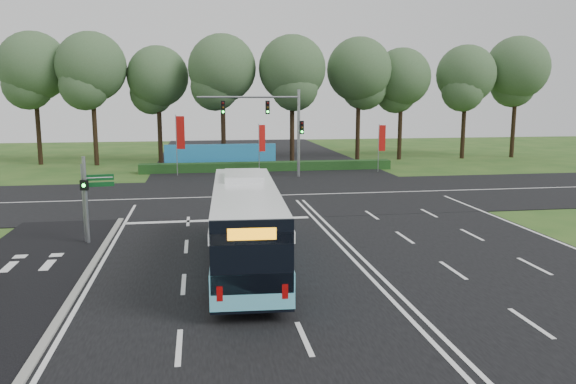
# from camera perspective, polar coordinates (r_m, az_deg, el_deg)

# --- Properties ---
(ground) EXTENTS (120.00, 120.00, 0.00)m
(ground) POSITION_cam_1_polar(r_m,az_deg,el_deg) (25.47, 4.78, -5.02)
(ground) COLOR #254C19
(ground) RESTS_ON ground
(road_main) EXTENTS (20.00, 120.00, 0.04)m
(road_main) POSITION_cam_1_polar(r_m,az_deg,el_deg) (25.46, 4.78, -4.97)
(road_main) COLOR black
(road_main) RESTS_ON ground
(road_cross) EXTENTS (120.00, 14.00, 0.05)m
(road_cross) POSITION_cam_1_polar(r_m,az_deg,el_deg) (36.96, 0.34, -0.33)
(road_cross) COLOR black
(road_cross) RESTS_ON ground
(bike_path) EXTENTS (5.00, 18.00, 0.06)m
(bike_path) POSITION_cam_1_polar(r_m,az_deg,el_deg) (22.82, -25.55, -7.62)
(bike_path) COLOR black
(bike_path) RESTS_ON ground
(kerb_strip) EXTENTS (0.25, 18.00, 0.12)m
(kerb_strip) POSITION_cam_1_polar(r_m,az_deg,el_deg) (22.25, -19.57, -7.58)
(kerb_strip) COLOR gray
(kerb_strip) RESTS_ON ground
(city_bus) EXTENTS (3.01, 11.68, 3.32)m
(city_bus) POSITION_cam_1_polar(r_m,az_deg,el_deg) (21.32, -4.32, -3.29)
(city_bus) COLOR #61C8E1
(city_bus) RESTS_ON ground
(pedestrian_signal) EXTENTS (0.35, 0.44, 3.89)m
(pedestrian_signal) POSITION_cam_1_polar(r_m,az_deg,el_deg) (26.00, -19.88, -0.47)
(pedestrian_signal) COLOR gray
(pedestrian_signal) RESTS_ON ground
(street_sign) EXTENTS (1.38, 0.23, 3.55)m
(street_sign) POSITION_cam_1_polar(r_m,az_deg,el_deg) (26.19, -19.40, -0.06)
(street_sign) COLOR gray
(street_sign) RESTS_ON ground
(banner_flag_left) EXTENTS (0.73, 0.21, 4.99)m
(banner_flag_left) POSITION_cam_1_polar(r_m,az_deg,el_deg) (46.70, -10.98, 5.56)
(banner_flag_left) COLOR gray
(banner_flag_left) RESTS_ON ground
(banner_flag_mid) EXTENTS (0.59, 0.26, 4.19)m
(banner_flag_mid) POSITION_cam_1_polar(r_m,az_deg,el_deg) (47.46, -2.72, 5.20)
(banner_flag_mid) COLOR gray
(banner_flag_mid) RESTS_ON ground
(banner_flag_right) EXTENTS (0.61, 0.12, 4.13)m
(banner_flag_right) POSITION_cam_1_polar(r_m,az_deg,el_deg) (48.83, 9.46, 5.16)
(banner_flag_right) COLOR gray
(banner_flag_right) RESTS_ON ground
(traffic_light_gantry) EXTENTS (8.41, 0.28, 7.00)m
(traffic_light_gantry) POSITION_cam_1_polar(r_m,az_deg,el_deg) (44.87, -1.18, 7.40)
(traffic_light_gantry) COLOR gray
(traffic_light_gantry) RESTS_ON ground
(hedge) EXTENTS (22.00, 1.20, 0.80)m
(hedge) POSITION_cam_1_polar(r_m,az_deg,el_deg) (49.14, -2.05, 2.61)
(hedge) COLOR #143714
(hedge) RESTS_ON ground
(blue_hoarding) EXTENTS (10.00, 0.30, 2.20)m
(blue_hoarding) POSITION_cam_1_polar(r_m,az_deg,el_deg) (51.22, -6.85, 3.62)
(blue_hoarding) COLOR #227FBC
(blue_hoarding) RESTS_ON ground
(eucalyptus_row) EXTENTS (54.76, 10.02, 12.69)m
(eucalyptus_row) POSITION_cam_1_polar(r_m,az_deg,el_deg) (55.80, -0.06, 12.24)
(eucalyptus_row) COLOR black
(eucalyptus_row) RESTS_ON ground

